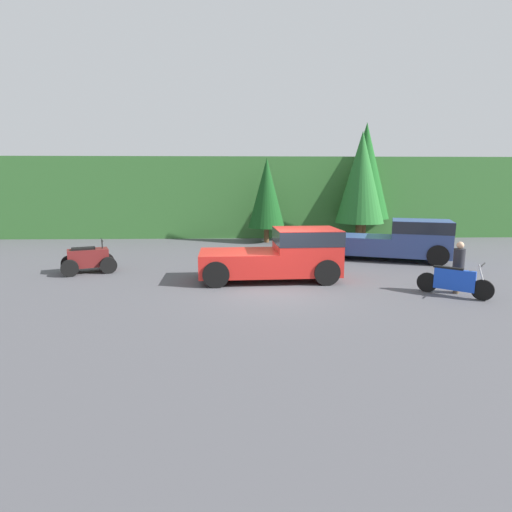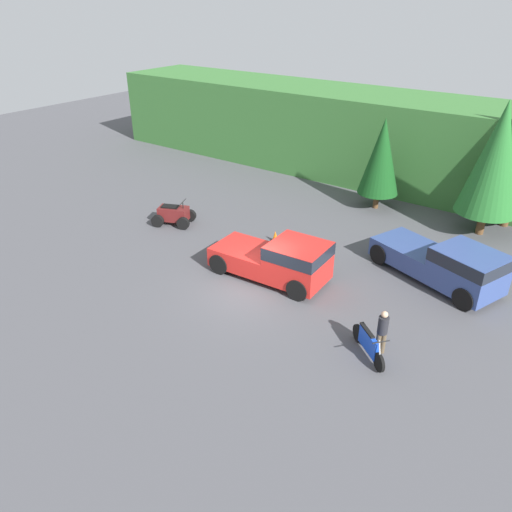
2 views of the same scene
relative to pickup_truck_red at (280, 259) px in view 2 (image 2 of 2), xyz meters
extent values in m
plane|color=#4C4C51|center=(-0.34, -1.30, -1.00)|extent=(80.00, 80.00, 0.00)
cube|color=#387033|center=(-0.34, 14.70, 1.64)|extent=(44.00, 6.00, 5.28)
cylinder|color=brown|center=(-0.06, 9.86, -0.54)|extent=(0.30, 0.30, 0.91)
cone|color=#144719|center=(-0.06, 9.86, 1.99)|extent=(2.23, 2.23, 4.16)
cylinder|color=brown|center=(5.62, 9.81, -0.40)|extent=(0.40, 0.40, 1.20)
cone|color=#236628|center=(5.62, 9.81, 2.92)|extent=(2.92, 2.92, 5.45)
cylinder|color=brown|center=(6.39, 11.59, -0.34)|extent=(0.44, 0.44, 1.33)
cube|color=red|center=(0.84, 0.04, 0.07)|extent=(2.38, 2.20, 1.64)
cube|color=#1E232D|center=(0.84, 0.04, 0.61)|extent=(2.40, 2.22, 0.53)
cube|color=red|center=(-1.69, -0.09, -0.33)|extent=(2.88, 2.22, 0.83)
cylinder|color=black|center=(1.32, 1.03, -0.54)|extent=(0.93, 0.33, 0.92)
cylinder|color=black|center=(1.42, -0.88, -0.54)|extent=(0.93, 0.33, 0.92)
cylinder|color=black|center=(-2.53, 0.83, -0.54)|extent=(0.93, 0.33, 0.92)
cylinder|color=black|center=(-2.43, -1.08, -0.54)|extent=(0.93, 0.33, 0.92)
cube|color=#334784|center=(6.64, 3.45, 0.07)|extent=(3.09, 2.82, 1.64)
cube|color=#1E232D|center=(6.64, 3.45, 0.61)|extent=(3.11, 2.85, 0.53)
cube|color=#334784|center=(4.01, 4.42, -0.33)|extent=(3.62, 3.02, 0.83)
cylinder|color=black|center=(7.60, 4.12, -0.54)|extent=(0.96, 0.58, 0.92)
cylinder|color=black|center=(6.94, 2.33, -0.54)|extent=(0.96, 0.58, 0.92)
cylinder|color=black|center=(3.45, 5.65, -0.54)|extent=(0.96, 0.58, 0.92)
cylinder|color=black|center=(2.79, 3.85, -0.54)|extent=(0.96, 0.58, 0.92)
cylinder|color=black|center=(5.78, -2.90, -0.68)|extent=(0.56, 0.48, 0.64)
cylinder|color=black|center=(4.54, -1.89, -0.68)|extent=(0.56, 0.48, 0.64)
cube|color=blue|center=(5.16, -2.40, -0.48)|extent=(1.03, 0.88, 0.66)
cylinder|color=#B7B7BC|center=(5.74, -2.87, -0.29)|extent=(0.26, 0.22, 0.76)
cylinder|color=black|center=(5.74, -2.87, 0.10)|extent=(0.41, 0.49, 0.04)
cube|color=black|center=(5.01, -2.27, -0.12)|extent=(0.77, 0.66, 0.06)
cylinder|color=black|center=(-7.27, 2.26, -0.68)|extent=(0.68, 0.46, 0.65)
cylinder|color=black|center=(-6.85, 1.29, -0.68)|extent=(0.68, 0.46, 0.65)
cylinder|color=black|center=(-8.56, 1.70, -0.68)|extent=(0.68, 0.46, 0.65)
cylinder|color=black|center=(-8.14, 0.74, -0.68)|extent=(0.68, 0.46, 0.65)
cube|color=#5B1919|center=(-7.71, 1.50, -0.41)|extent=(1.71, 1.35, 0.70)
cylinder|color=black|center=(-7.20, 1.72, 0.12)|extent=(0.07, 0.07, 0.35)
cylinder|color=black|center=(-7.20, 1.72, 0.29)|extent=(0.43, 0.92, 0.04)
cube|color=black|center=(-7.85, 1.44, -0.02)|extent=(0.99, 0.77, 0.08)
cylinder|color=brown|center=(5.50, -1.97, -0.58)|extent=(0.24, 0.24, 0.83)
cylinder|color=brown|center=(5.39, -2.12, -0.58)|extent=(0.24, 0.24, 0.83)
cylinder|color=#232328|center=(5.45, -2.05, 0.15)|extent=(0.49, 0.49, 0.63)
sphere|color=tan|center=(5.45, -2.05, 0.57)|extent=(0.32, 0.32, 0.23)
cube|color=black|center=(-2.23, 2.93, -0.99)|extent=(0.42, 0.42, 0.03)
cone|color=orange|center=(-2.23, 2.93, -0.73)|extent=(0.32, 0.32, 0.55)
camera|label=1|loc=(-1.49, -14.42, 2.46)|focal=28.00mm
camera|label=2|loc=(9.99, -15.38, 9.90)|focal=35.00mm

